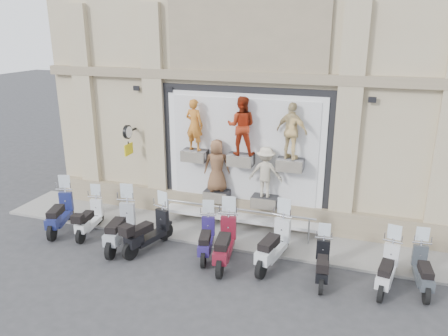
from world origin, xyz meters
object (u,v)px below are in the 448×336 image
(scooter_d, at_px, (148,224))
(scooter_c, at_px, (119,219))
(scooter_g, at_px, (274,236))
(guard_rail, at_px, (235,222))
(scooter_j, at_px, (424,263))
(scooter_e, at_px, (206,232))
(scooter_b, at_px, (89,212))
(scooter_i, at_px, (388,262))
(scooter_a, at_px, (59,206))
(clock_sign_bracket, at_px, (128,136))
(scooter_h, at_px, (323,257))
(scooter_f, at_px, (225,235))

(scooter_d, bearing_deg, scooter_c, -157.45)
(scooter_c, height_order, scooter_g, scooter_c)
(guard_rail, bearing_deg, scooter_j, -13.90)
(scooter_c, distance_m, scooter_e, 2.64)
(scooter_b, distance_m, scooter_j, 9.70)
(guard_rail, distance_m, scooter_j, 5.48)
(scooter_g, distance_m, scooter_i, 2.95)
(scooter_i, xyz_separation_m, scooter_j, (0.85, 0.26, -0.03))
(scooter_a, xyz_separation_m, scooter_g, (6.97, 0.06, 0.04))
(clock_sign_bracket, height_order, scooter_c, clock_sign_bracket)
(scooter_c, bearing_deg, scooter_b, 153.39)
(clock_sign_bracket, distance_m, scooter_j, 9.61)
(scooter_j, bearing_deg, scooter_c, 178.04)
(scooter_g, distance_m, scooter_j, 3.79)
(scooter_b, relative_size, scooter_g, 0.85)
(scooter_b, relative_size, scooter_i, 0.98)
(scooter_e, xyz_separation_m, scooter_i, (4.86, -0.09, 0.01))
(scooter_d, xyz_separation_m, scooter_i, (6.60, 0.11, -0.07))
(clock_sign_bracket, height_order, scooter_a, clock_sign_bracket)
(scooter_c, xyz_separation_m, scooter_h, (5.92, 0.03, -0.18))
(scooter_h, bearing_deg, scooter_b, 171.48)
(clock_sign_bracket, xyz_separation_m, scooter_j, (9.21, -1.78, -2.09))
(scooter_c, distance_m, scooter_i, 7.49)
(scooter_b, height_order, scooter_e, scooter_e)
(scooter_f, bearing_deg, scooter_h, -9.54)
(scooter_c, relative_size, scooter_e, 1.18)
(scooter_h, bearing_deg, scooter_i, 0.95)
(scooter_e, xyz_separation_m, scooter_h, (3.29, -0.27, -0.05))
(scooter_c, bearing_deg, scooter_j, -6.63)
(scooter_e, height_order, scooter_f, scooter_f)
(guard_rail, xyz_separation_m, scooter_c, (-3.02, -1.77, 0.40))
(scooter_d, bearing_deg, scooter_g, 21.60)
(scooter_d, distance_m, scooter_i, 6.60)
(scooter_a, distance_m, scooter_f, 5.68)
(scooter_a, height_order, scooter_j, scooter_a)
(scooter_a, bearing_deg, clock_sign_bracket, 33.37)
(scooter_h, bearing_deg, scooter_d, 173.81)
(scooter_i, bearing_deg, clock_sign_bracket, 176.37)
(clock_sign_bracket, height_order, scooter_d, clock_sign_bracket)
(guard_rail, distance_m, scooter_d, 2.74)
(guard_rail, xyz_separation_m, scooter_b, (-4.38, -1.36, 0.27))
(scooter_h, xyz_separation_m, scooter_j, (2.41, 0.43, 0.03))
(scooter_h, distance_m, scooter_j, 2.45)
(scooter_a, height_order, scooter_e, scooter_a)
(scooter_a, height_order, scooter_h, scooter_a)
(scooter_h, height_order, scooter_j, scooter_j)
(scooter_e, relative_size, scooter_h, 1.07)
(guard_rail, bearing_deg, scooter_i, -19.36)
(scooter_g, bearing_deg, guard_rail, 148.36)
(guard_rail, relative_size, scooter_b, 2.81)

